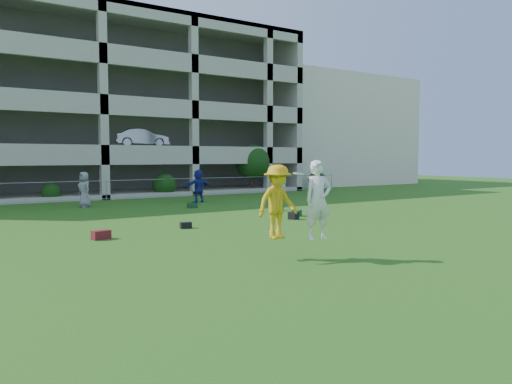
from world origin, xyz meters
TOP-DOWN VIEW (x-y plane):
  - ground at (0.00, 0.00)m, footprint 100.00×100.00m
  - stucco_building at (23.00, 28.00)m, footprint 16.00×14.00m
  - bystander_c at (-2.27, 15.12)m, footprint 0.80×1.02m
  - bystander_d at (3.90, 14.51)m, footprint 1.78×0.72m
  - bystander_e at (10.73, 15.85)m, footprint 0.75×0.72m
  - bystander_f at (13.45, 15.22)m, footprint 1.16×0.69m
  - bag_red_a at (-4.45, 4.67)m, footprint 0.60×0.41m
  - bag_black_b at (-1.19, 5.44)m, footprint 0.44×0.31m
  - bag_green_c at (4.47, 6.20)m, footprint 0.61×0.58m
  - crate_d at (3.66, 5.37)m, footprint 0.46×0.46m
  - bag_black_e at (4.96, 8.36)m, footprint 0.67×0.50m
  - bag_green_g at (2.19, 11.82)m, footprint 0.56×0.42m
  - frisbee_contest at (-1.38, -1.02)m, footprint 1.90×1.20m
  - parking_garage at (-0.01, 27.70)m, footprint 30.00×14.00m
  - fence at (0.00, 19.00)m, footprint 36.06×0.06m
  - shrub_row at (4.59, 19.70)m, footprint 34.38×2.52m

SIDE VIEW (x-z plane):
  - ground at x=0.00m, z-range 0.00..0.00m
  - bag_black_b at x=-1.19m, z-range 0.00..0.22m
  - bag_green_g at x=2.19m, z-range 0.00..0.25m
  - bag_green_c at x=4.47m, z-range 0.00..0.26m
  - bag_red_a at x=-4.45m, z-range 0.00..0.28m
  - crate_d at x=3.66m, z-range 0.00..0.30m
  - bag_black_e at x=4.96m, z-range 0.00..0.30m
  - fence at x=0.00m, z-range 0.01..1.21m
  - bystander_e at x=10.73m, z-range 0.00..1.72m
  - bystander_f at x=13.45m, z-range 0.00..1.77m
  - bystander_c at x=-2.27m, z-range 0.00..1.82m
  - bystander_d at x=3.90m, z-range 0.00..1.87m
  - frisbee_contest at x=-1.38m, z-range 0.47..2.46m
  - shrub_row at x=4.59m, z-range -0.24..3.26m
  - stucco_building at x=23.00m, z-range 0.00..10.00m
  - parking_garage at x=-0.01m, z-range 0.01..12.01m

